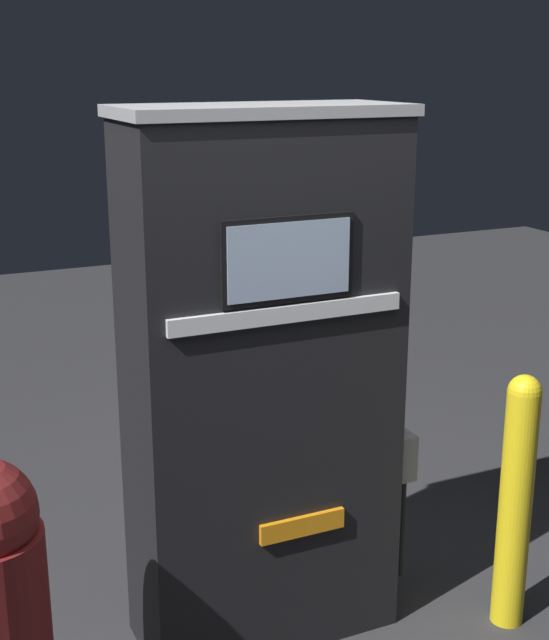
% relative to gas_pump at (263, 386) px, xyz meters
% --- Properties ---
extents(gas_pump, '(1.08, 0.46, 2.03)m').
position_rel_gas_pump_xyz_m(gas_pump, '(0.00, 0.00, 0.00)').
color(gas_pump, black).
rests_on(gas_pump, ground_plane).
extents(safety_bollard, '(0.13, 0.13, 1.05)m').
position_rel_gas_pump_xyz_m(safety_bollard, '(0.90, -0.38, -0.47)').
color(safety_bollard, yellow).
rests_on(safety_bollard, ground_plane).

